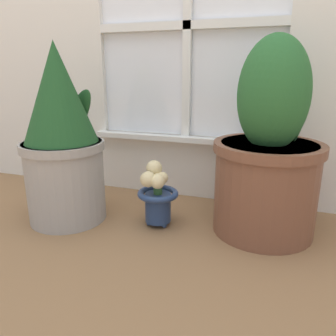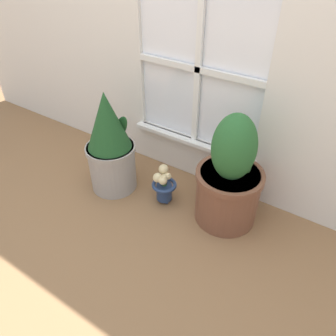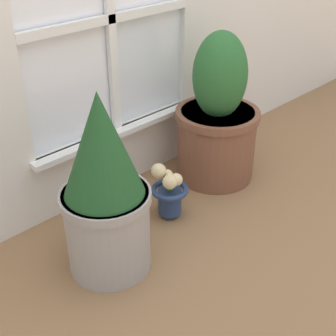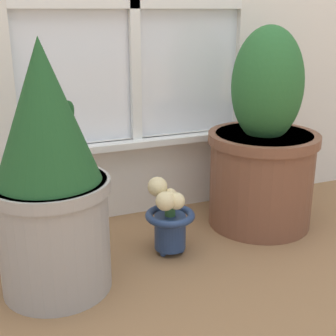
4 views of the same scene
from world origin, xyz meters
name	(u,v)px [view 1 (image 1 of 4)]	position (x,y,z in m)	size (l,w,h in m)	color
ground_plane	(138,253)	(0.00, 0.00, 0.00)	(10.00, 10.00, 0.00)	olive
potted_plant_left	(62,140)	(-0.38, 0.16, 0.33)	(0.32, 0.32, 0.70)	#9E9993
potted_plant_right	(268,157)	(0.38, 0.31, 0.29)	(0.39, 0.39, 0.71)	brown
flower_vase	(157,194)	(-0.01, 0.22, 0.13)	(0.16, 0.16, 0.25)	navy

